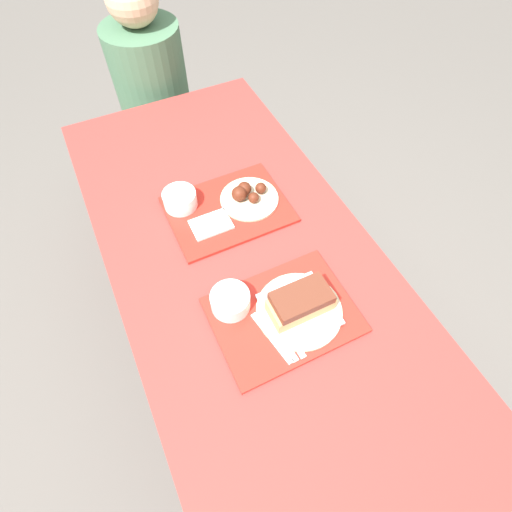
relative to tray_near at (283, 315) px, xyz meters
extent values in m
plane|color=#605B56|center=(-0.01, 0.16, -0.78)|extent=(12.00, 12.00, 0.00)
cube|color=maroon|center=(-0.01, 0.16, -0.03)|extent=(0.79, 1.89, 0.04)
cylinder|color=maroon|center=(-0.35, 1.02, -0.41)|extent=(0.07, 0.07, 0.74)
cylinder|color=maroon|center=(0.32, 1.02, -0.41)|extent=(0.07, 0.07, 0.74)
cube|color=maroon|center=(-0.01, 1.32, -0.37)|extent=(0.75, 0.28, 0.04)
cylinder|color=maroon|center=(-0.33, 1.32, -0.59)|extent=(0.06, 0.06, 0.39)
cylinder|color=maroon|center=(0.30, 1.32, -0.59)|extent=(0.06, 0.06, 0.39)
cube|color=red|center=(0.00, 0.00, 0.00)|extent=(0.39, 0.29, 0.01)
cube|color=red|center=(0.01, 0.42, 0.00)|extent=(0.39, 0.29, 0.01)
cylinder|color=white|center=(-0.12, 0.09, 0.03)|extent=(0.11, 0.11, 0.05)
cylinder|color=beige|center=(-0.12, 0.09, 0.05)|extent=(0.10, 0.10, 0.01)
cylinder|color=beige|center=(0.04, -0.01, 0.01)|extent=(0.24, 0.24, 0.01)
cube|color=silver|center=(0.04, -0.01, 0.02)|extent=(0.18, 0.18, 0.01)
cube|color=tan|center=(0.04, -0.01, 0.05)|extent=(0.17, 0.09, 0.05)
cube|color=brown|center=(0.04, -0.01, 0.08)|extent=(0.16, 0.09, 0.03)
cube|color=white|center=(-0.04, -0.05, 0.01)|extent=(0.03, 0.17, 0.00)
cube|color=white|center=(-0.02, -0.05, 0.01)|extent=(0.02, 0.17, 0.00)
cube|color=white|center=(-0.06, -0.05, 0.01)|extent=(0.05, 0.17, 0.00)
cylinder|color=white|center=(-0.12, 0.50, 0.03)|extent=(0.11, 0.11, 0.05)
cylinder|color=beige|center=(-0.12, 0.50, 0.05)|extent=(0.10, 0.10, 0.01)
cylinder|color=beige|center=(0.10, 0.42, 0.01)|extent=(0.19, 0.19, 0.01)
sphere|color=#562314|center=(0.14, 0.43, 0.03)|extent=(0.04, 0.04, 0.04)
sphere|color=#562314|center=(0.09, 0.45, 0.04)|extent=(0.05, 0.05, 0.05)
sphere|color=#562314|center=(0.06, 0.43, 0.04)|extent=(0.05, 0.05, 0.05)
sphere|color=#562314|center=(0.10, 0.40, 0.03)|extent=(0.04, 0.04, 0.04)
cube|color=white|center=(-0.06, 0.38, 0.01)|extent=(0.13, 0.09, 0.01)
cylinder|color=#477051|center=(0.02, 1.32, -0.08)|extent=(0.33, 0.33, 0.54)
camera|label=1|loc=(-0.28, -0.41, 1.00)|focal=28.00mm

